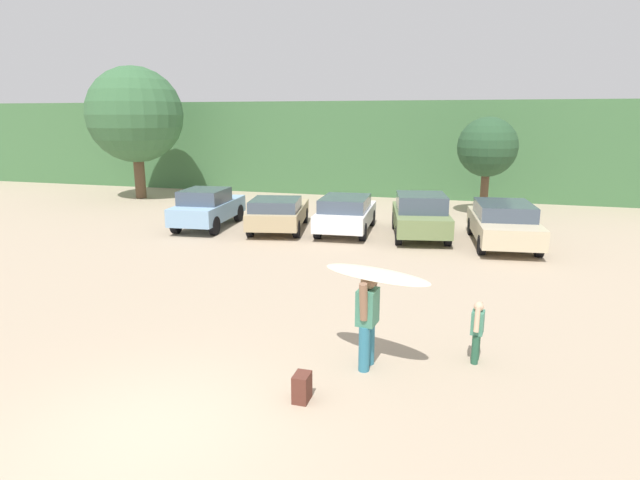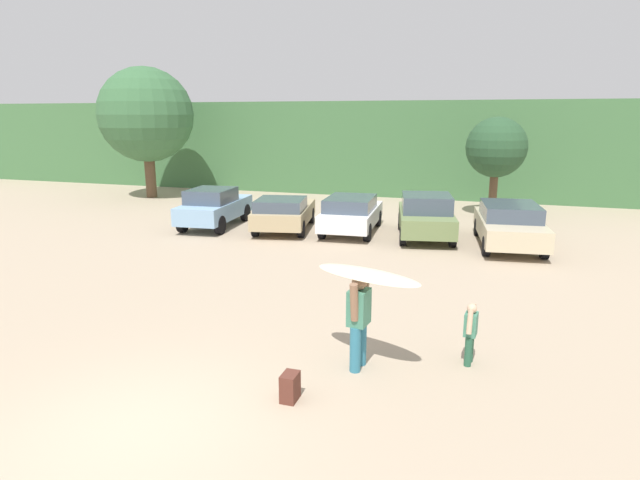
{
  "view_description": "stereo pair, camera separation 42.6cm",
  "coord_description": "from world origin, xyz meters",
  "px_view_note": "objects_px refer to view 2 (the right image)",
  "views": [
    {
      "loc": [
        4.14,
        -5.64,
        4.37
      ],
      "look_at": [
        0.41,
        7.2,
        1.2
      ],
      "focal_mm": 29.57,
      "sensor_mm": 36.0,
      "label": 1
    },
    {
      "loc": [
        4.55,
        -5.52,
        4.37
      ],
      "look_at": [
        0.41,
        7.2,
        1.2
      ],
      "focal_mm": 29.57,
      "sensor_mm": 36.0,
      "label": 2
    }
  ],
  "objects_px": {
    "parked_car_olive_green": "(426,216)",
    "surfboard_cream": "(367,275)",
    "person_child": "(470,330)",
    "parked_car_white": "(351,213)",
    "parked_car_tan": "(284,212)",
    "parked_car_sky_blue": "(214,207)",
    "parked_car_champagne": "(509,224)",
    "person_adult": "(359,316)",
    "backpack_dropped": "(290,387)"
  },
  "relations": [
    {
      "from": "parked_car_sky_blue",
      "to": "parked_car_white",
      "type": "height_order",
      "value": "parked_car_sky_blue"
    },
    {
      "from": "parked_car_sky_blue",
      "to": "parked_car_white",
      "type": "relative_size",
      "value": 1.0
    },
    {
      "from": "parked_car_champagne",
      "to": "backpack_dropped",
      "type": "distance_m",
      "value": 12.19
    },
    {
      "from": "parked_car_sky_blue",
      "to": "person_child",
      "type": "bearing_deg",
      "value": -137.41
    },
    {
      "from": "parked_car_olive_green",
      "to": "person_adult",
      "type": "distance_m",
      "value": 10.7
    },
    {
      "from": "person_child",
      "to": "parked_car_sky_blue",
      "type": "bearing_deg",
      "value": -35.6
    },
    {
      "from": "parked_car_olive_green",
      "to": "person_adult",
      "type": "height_order",
      "value": "person_adult"
    },
    {
      "from": "person_child",
      "to": "backpack_dropped",
      "type": "relative_size",
      "value": 2.54
    },
    {
      "from": "parked_car_white",
      "to": "parked_car_champagne",
      "type": "xyz_separation_m",
      "value": [
        5.66,
        -0.43,
        0.03
      ]
    },
    {
      "from": "person_adult",
      "to": "surfboard_cream",
      "type": "height_order",
      "value": "surfboard_cream"
    },
    {
      "from": "person_child",
      "to": "backpack_dropped",
      "type": "bearing_deg",
      "value": 46.21
    },
    {
      "from": "parked_car_white",
      "to": "backpack_dropped",
      "type": "height_order",
      "value": "parked_car_white"
    },
    {
      "from": "parked_car_tan",
      "to": "parked_car_olive_green",
      "type": "bearing_deg",
      "value": -97.13
    },
    {
      "from": "surfboard_cream",
      "to": "parked_car_white",
      "type": "bearing_deg",
      "value": -54.3
    },
    {
      "from": "parked_car_tan",
      "to": "surfboard_cream",
      "type": "height_order",
      "value": "surfboard_cream"
    },
    {
      "from": "parked_car_tan",
      "to": "parked_car_white",
      "type": "relative_size",
      "value": 1.03
    },
    {
      "from": "person_adult",
      "to": "backpack_dropped",
      "type": "xyz_separation_m",
      "value": [
        -0.75,
        -1.4,
        -0.75
      ]
    },
    {
      "from": "parked_car_sky_blue",
      "to": "surfboard_cream",
      "type": "bearing_deg",
      "value": -144.86
    },
    {
      "from": "parked_car_sky_blue",
      "to": "parked_car_champagne",
      "type": "distance_m",
      "value": 11.15
    },
    {
      "from": "parked_car_white",
      "to": "parked_car_champagne",
      "type": "height_order",
      "value": "parked_car_champagne"
    },
    {
      "from": "person_adult",
      "to": "person_child",
      "type": "xyz_separation_m",
      "value": [
        1.86,
        0.77,
        -0.33
      ]
    },
    {
      "from": "parked_car_white",
      "to": "person_adult",
      "type": "distance_m",
      "value": 11.1
    },
    {
      "from": "parked_car_sky_blue",
      "to": "parked_car_champagne",
      "type": "relative_size",
      "value": 0.89
    },
    {
      "from": "parked_car_white",
      "to": "person_adult",
      "type": "relative_size",
      "value": 2.46
    },
    {
      "from": "parked_car_sky_blue",
      "to": "person_adult",
      "type": "bearing_deg",
      "value": -145.37
    },
    {
      "from": "backpack_dropped",
      "to": "parked_car_sky_blue",
      "type": "bearing_deg",
      "value": 123.82
    },
    {
      "from": "person_adult",
      "to": "person_child",
      "type": "height_order",
      "value": "person_adult"
    },
    {
      "from": "parked_car_sky_blue",
      "to": "surfboard_cream",
      "type": "xyz_separation_m",
      "value": [
        8.56,
        -10.04,
        0.91
      ]
    },
    {
      "from": "parked_car_sky_blue",
      "to": "parked_car_champagne",
      "type": "bearing_deg",
      "value": -94.24
    },
    {
      "from": "person_child",
      "to": "person_adult",
      "type": "bearing_deg",
      "value": 28.99
    },
    {
      "from": "parked_car_tan",
      "to": "backpack_dropped",
      "type": "relative_size",
      "value": 9.71
    },
    {
      "from": "parked_car_white",
      "to": "parked_car_champagne",
      "type": "bearing_deg",
      "value": -98.4
    },
    {
      "from": "parked_car_tan",
      "to": "person_child",
      "type": "height_order",
      "value": "parked_car_tan"
    },
    {
      "from": "parked_car_sky_blue",
      "to": "person_adult",
      "type": "height_order",
      "value": "person_adult"
    },
    {
      "from": "parked_car_white",
      "to": "person_adult",
      "type": "height_order",
      "value": "person_adult"
    },
    {
      "from": "parked_car_olive_green",
      "to": "surfboard_cream",
      "type": "distance_m",
      "value": 10.71
    },
    {
      "from": "backpack_dropped",
      "to": "parked_car_olive_green",
      "type": "bearing_deg",
      "value": 87.12
    },
    {
      "from": "person_child",
      "to": "surfboard_cream",
      "type": "distance_m",
      "value": 2.17
    },
    {
      "from": "parked_car_olive_green",
      "to": "person_child",
      "type": "height_order",
      "value": "parked_car_olive_green"
    },
    {
      "from": "parked_car_white",
      "to": "surfboard_cream",
      "type": "relative_size",
      "value": 2.01
    },
    {
      "from": "parked_car_white",
      "to": "parked_car_olive_green",
      "type": "distance_m",
      "value": 2.8
    },
    {
      "from": "parked_car_white",
      "to": "parked_car_tan",
      "type": "bearing_deg",
      "value": 94.87
    },
    {
      "from": "parked_car_white",
      "to": "surfboard_cream",
      "type": "height_order",
      "value": "surfboard_cream"
    },
    {
      "from": "parked_car_olive_green",
      "to": "surfboard_cream",
      "type": "bearing_deg",
      "value": 170.67
    },
    {
      "from": "parked_car_olive_green",
      "to": "surfboard_cream",
      "type": "relative_size",
      "value": 2.05
    },
    {
      "from": "person_child",
      "to": "surfboard_cream",
      "type": "xyz_separation_m",
      "value": [
        -1.73,
        -0.74,
        1.08
      ]
    },
    {
      "from": "parked_car_tan",
      "to": "parked_car_olive_green",
      "type": "distance_m",
      "value": 5.41
    },
    {
      "from": "person_child",
      "to": "parked_car_white",
      "type": "bearing_deg",
      "value": -57.71
    },
    {
      "from": "parked_car_tan",
      "to": "parked_car_white",
      "type": "distance_m",
      "value": 2.62
    },
    {
      "from": "parked_car_sky_blue",
      "to": "backpack_dropped",
      "type": "distance_m",
      "value": 13.81
    }
  ]
}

